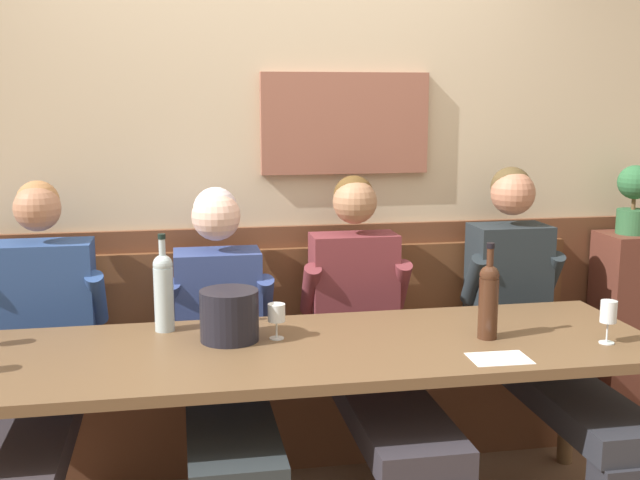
# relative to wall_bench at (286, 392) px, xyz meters

# --- Properties ---
(room_wall_back) EXTENTS (6.80, 0.12, 2.80)m
(room_wall_back) POSITION_rel_wall_bench_xyz_m (0.00, 0.26, 1.12)
(room_wall_back) COLOR #C8B493
(room_wall_back) RESTS_ON ground
(wood_wainscot_panel) EXTENTS (6.80, 0.03, 1.04)m
(wood_wainscot_panel) POSITION_rel_wall_bench_xyz_m (0.00, 0.21, 0.24)
(wood_wainscot_panel) COLOR brown
(wood_wainscot_panel) RESTS_ON ground
(wall_bench) EXTENTS (2.93, 0.42, 0.94)m
(wall_bench) POSITION_rel_wall_bench_xyz_m (0.00, 0.00, 0.00)
(wall_bench) COLOR brown
(wall_bench) RESTS_ON ground
(dining_table) EXTENTS (2.63, 0.82, 0.75)m
(dining_table) POSITION_rel_wall_bench_xyz_m (0.00, -0.71, 0.39)
(dining_table) COLOR brown
(dining_table) RESTS_ON ground
(person_center_left_seat) EXTENTS (0.53, 1.29, 1.31)m
(person_center_left_seat) POSITION_rel_wall_bench_xyz_m (-1.06, -0.36, 0.35)
(person_center_left_seat) COLOR #2A2E3B
(person_center_left_seat) RESTS_ON ground
(person_right_seat) EXTENTS (0.49, 1.30, 1.26)m
(person_right_seat) POSITION_rel_wall_bench_xyz_m (-0.31, -0.36, 0.35)
(person_right_seat) COLOR #37353E
(person_right_seat) RESTS_ON ground
(person_center_right_seat) EXTENTS (0.50, 1.29, 1.30)m
(person_center_right_seat) POSITION_rel_wall_bench_xyz_m (0.32, -0.38, 0.34)
(person_center_right_seat) COLOR #343239
(person_center_right_seat) RESTS_ON ground
(person_left_seat) EXTENTS (0.47, 1.30, 1.33)m
(person_left_seat) POSITION_rel_wall_bench_xyz_m (1.09, -0.34, 0.38)
(person_left_seat) COLOR #27282E
(person_left_seat) RESTS_ON ground
(ice_bucket) EXTENTS (0.22, 0.22, 0.19)m
(ice_bucket) POSITION_rel_wall_bench_xyz_m (-0.29, -0.60, 0.56)
(ice_bucket) COLOR black
(ice_bucket) RESTS_ON dining_table
(wine_bottle_clear_water) EXTENTS (0.08, 0.08, 0.39)m
(wine_bottle_clear_water) POSITION_rel_wall_bench_xyz_m (-0.54, -0.43, 0.63)
(wine_bottle_clear_water) COLOR #AFC3C8
(wine_bottle_clear_water) RESTS_ON dining_table
(wine_bottle_green_tall) EXTENTS (0.07, 0.07, 0.37)m
(wine_bottle_green_tall) POSITION_rel_wall_bench_xyz_m (0.68, -0.76, 0.62)
(wine_bottle_green_tall) COLOR #3D2315
(wine_bottle_green_tall) RESTS_ON dining_table
(wine_glass_mid_left) EXTENTS (0.07, 0.07, 0.14)m
(wine_glass_mid_left) POSITION_rel_wall_bench_xyz_m (-0.12, -0.62, 0.56)
(wine_glass_mid_left) COLOR silver
(wine_glass_mid_left) RESTS_ON dining_table
(wine_glass_near_bucket) EXTENTS (0.06, 0.06, 0.16)m
(wine_glass_near_bucket) POSITION_rel_wall_bench_xyz_m (1.10, -0.90, 0.58)
(wine_glass_near_bucket) COLOR silver
(wine_glass_near_bucket) RESTS_ON dining_table
(tasting_sheet_left_guest) EXTENTS (0.21, 0.16, 0.00)m
(tasting_sheet_left_guest) POSITION_rel_wall_bench_xyz_m (0.63, -0.99, 0.47)
(tasting_sheet_left_guest) COLOR white
(tasting_sheet_left_guest) RESTS_ON dining_table
(corner_pedestal) EXTENTS (0.28, 0.28, 0.98)m
(corner_pedestal) POSITION_rel_wall_bench_xyz_m (1.76, 0.03, 0.21)
(corner_pedestal) COLOR brown
(corner_pedestal) RESTS_ON ground
(potted_plant) EXTENTS (0.17, 0.17, 0.34)m
(potted_plant) POSITION_rel_wall_bench_xyz_m (1.76, 0.03, 0.88)
(potted_plant) COLOR #2D5E37
(potted_plant) RESTS_ON corner_pedestal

